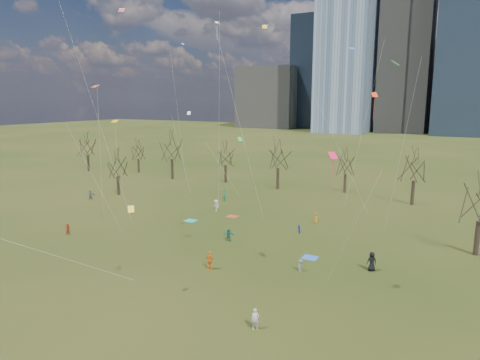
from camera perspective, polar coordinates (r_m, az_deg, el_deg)
The scene contains 18 objects.
ground at distance 44.49m, azimuth -7.51°, elevation -11.45°, with size 500.00×500.00×0.00m, color black.
downtown_skyline at distance 246.38m, azimuth 22.80°, elevation 15.05°, with size 212.50×78.00×118.00m.
bare_tree_row at distance 75.35m, azimuth 9.10°, elevation 2.46°, with size 113.04×29.80×9.50m.
blanket_teal at distance 60.48m, azimuth -6.60°, elevation -5.41°, with size 1.60×1.50×0.03m, color teal.
blanket_navy at distance 47.16m, azimuth 9.32°, elevation -10.17°, with size 1.60×1.50×0.03m, color blue.
blanket_crimson at distance 62.21m, azimuth -1.01°, elevation -4.88°, with size 1.60×1.50×0.03m, color #B13B23.
person_1 at distance 33.06m, azimuth 2.05°, elevation -18.04°, with size 0.58×0.38×1.60m, color beige.
person_2 at distance 57.80m, azimuth -21.92°, elevation -6.12°, with size 0.74×0.58×1.52m, color #9F3316.
person_3 at distance 43.35m, azimuth 8.06°, elevation -11.21°, with size 0.78×0.45×1.21m, color slate.
person_4 at distance 43.36m, azimuth -4.01°, elevation -10.65°, with size 1.09×0.45×1.86m, color orange.
person_5 at distance 51.51m, azimuth -1.52°, elevation -7.31°, with size 1.45×0.46×1.57m, color #19745F.
person_6 at distance 44.82m, azimuth 17.16°, elevation -10.35°, with size 0.95×0.62×1.94m, color black.
person_8 at distance 54.72m, azimuth 7.85°, elevation -6.54°, with size 0.57×0.45×1.18m, color #262CA8.
person_9 at distance 65.07m, azimuth -3.21°, elevation -3.40°, with size 1.15×0.66×1.78m, color silver.
person_11 at distance 76.25m, azimuth -19.31°, elevation -1.87°, with size 1.72×0.55×1.85m, color slate.
person_12 at distance 59.67m, azimuth 10.09°, elevation -5.02°, with size 0.71×0.46×1.45m, color #CC6C16.
person_13 at distance 71.47m, azimuth -2.08°, elevation -2.10°, with size 0.66×0.44×1.82m, color #19734D.
kites_airborne at distance 51.38m, azimuth 2.42°, elevation 6.76°, with size 50.99×49.00×31.31m.
Camera 1 is at (24.42, -33.24, 16.66)m, focal length 32.00 mm.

